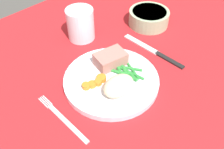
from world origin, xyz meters
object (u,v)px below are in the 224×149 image
object	(u,v)px
dinner_plate	(112,80)
fork	(63,119)
water_glass	(81,26)
salad_bowl	(149,17)
meat_portion	(110,59)
knife	(154,52)

from	to	relation	value
dinner_plate	fork	xyz separation A→B (cm)	(-15.38, -0.26, -0.60)
water_glass	salad_bowl	bearing A→B (deg)	-26.15
fork	water_glass	xyz separation A→B (cm)	(22.22, 19.94, 3.75)
dinner_plate	meat_portion	world-z (taller)	meat_portion
dinner_plate	meat_portion	xyz separation A→B (cm)	(3.16, 3.68, 2.50)
dinner_plate	fork	bearing A→B (deg)	-179.04
water_glass	salad_bowl	distance (cm)	22.13
water_glass	knife	bearing A→B (deg)	-63.86
dinner_plate	water_glass	bearing A→B (deg)	70.84
meat_portion	fork	distance (cm)	19.21
meat_portion	salad_bowl	world-z (taller)	meat_portion
dinner_plate	knife	world-z (taller)	dinner_plate
dinner_plate	meat_portion	bearing A→B (deg)	49.40
meat_portion	fork	world-z (taller)	meat_portion
meat_portion	knife	distance (cm)	14.39
fork	knife	xyz separation A→B (cm)	(32.03, -0.03, -0.00)
knife	water_glass	world-z (taller)	water_glass
dinner_plate	knife	distance (cm)	16.66
fork	salad_bowl	size ratio (longest dim) A/B	1.31
water_glass	salad_bowl	world-z (taller)	water_glass
knife	salad_bowl	xyz separation A→B (cm)	(10.03, 10.24, 2.44)
fork	salad_bowl	world-z (taller)	salad_bowl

